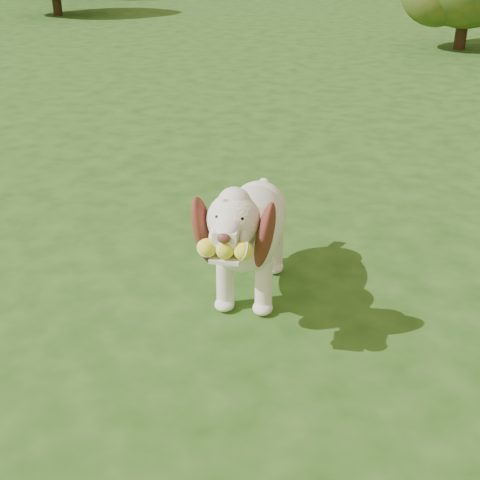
# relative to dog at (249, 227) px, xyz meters

# --- Properties ---
(ground) EXTENTS (80.00, 80.00, 0.00)m
(ground) POSITION_rel_dog_xyz_m (-0.53, -0.15, -0.36)
(ground) COLOR #1D3F12
(ground) RESTS_ON ground
(dog) EXTENTS (0.41, 1.05, 0.68)m
(dog) POSITION_rel_dog_xyz_m (0.00, 0.00, 0.00)
(dog) COLOR white
(dog) RESTS_ON ground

